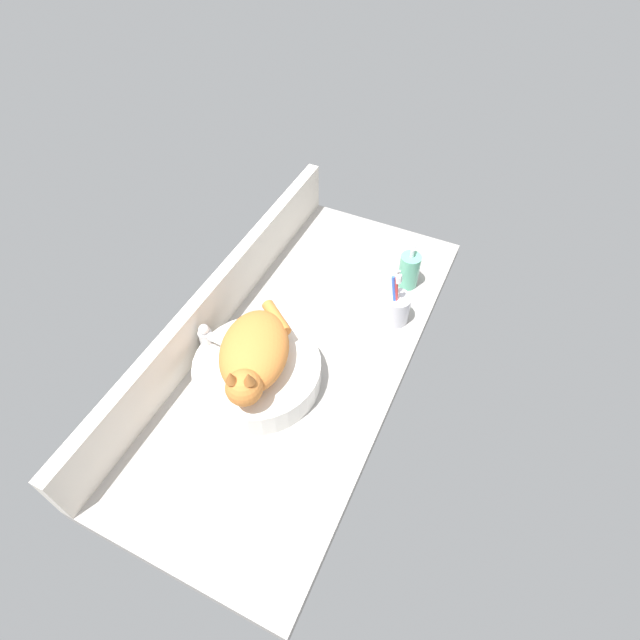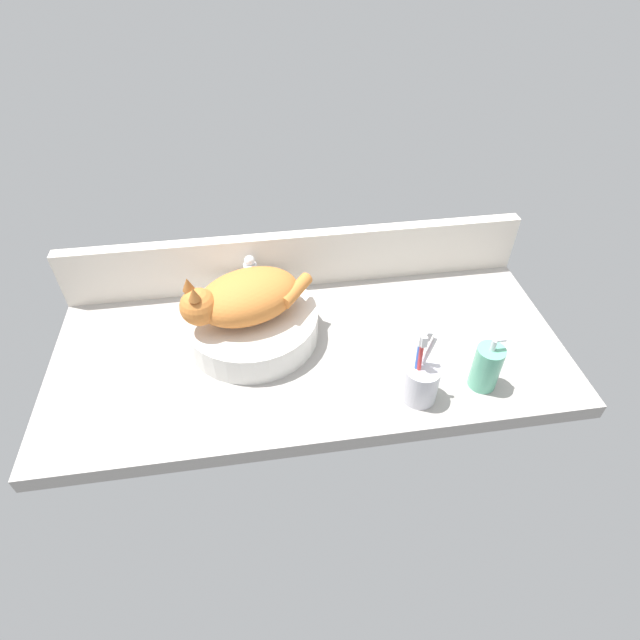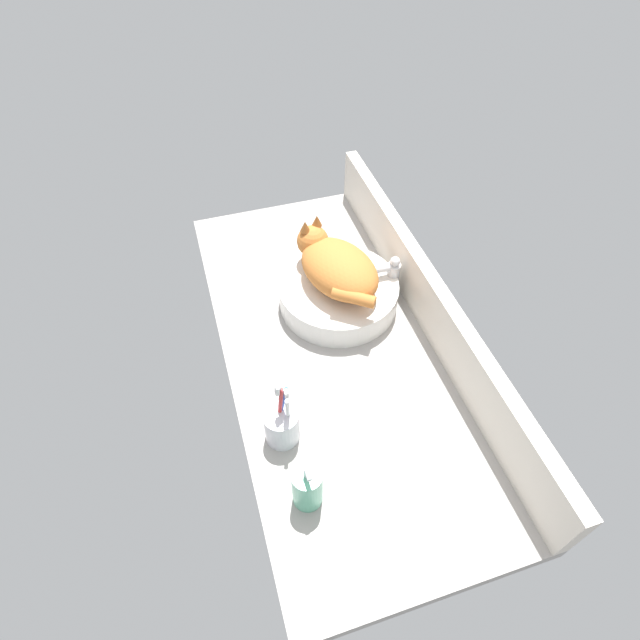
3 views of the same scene
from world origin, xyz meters
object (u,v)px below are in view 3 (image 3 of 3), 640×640
cat (336,266)px  sink_basin (338,293)px  toothbrush_cup (282,424)px  soap_dispenser (307,487)px  faucet (389,275)px

cat → sink_basin: bearing=22.8°
toothbrush_cup → sink_basin: bearing=144.8°
soap_dispenser → toothbrush_cup: size_ratio=0.78×
sink_basin → faucet: bearing=87.0°
toothbrush_cup → faucet: bearing=131.4°
faucet → toothbrush_cup: toothbrush_cup is taller
cat → faucet: cat is taller
cat → faucet: bearing=82.3°
faucet → toothbrush_cup: size_ratio=0.73×
cat → toothbrush_cup: (36.97, -24.62, -8.21)cm
cat → soap_dispenser: 57.93cm
faucet → toothbrush_cup: 52.90cm
sink_basin → cat: cat is taller
sink_basin → cat: (-1.26, -0.53, 9.51)cm
sink_basin → soap_dispenser: size_ratio=2.26×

